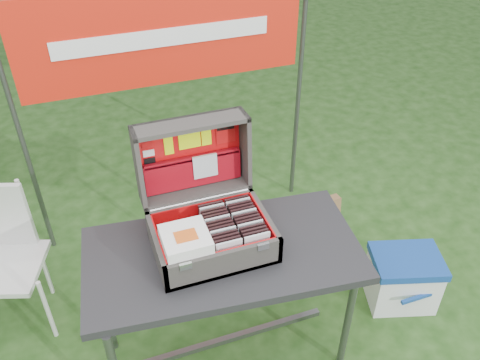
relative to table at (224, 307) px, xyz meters
name	(u,v)px	position (x,y,z in m)	size (l,w,h in m)	color
ground	(231,343)	(0.04, 0.05, -0.38)	(80.00, 80.00, 0.00)	#193C0F
table	(224,307)	(0.00, 0.00, 0.00)	(1.21, 0.60, 0.75)	#27272A
table_top	(223,255)	(0.00, 0.00, 0.36)	(1.21, 0.60, 0.04)	#27272A
table_leg_fr	(348,317)	(0.54, -0.24, -0.02)	(0.04, 0.04, 0.71)	#59595B
table_leg_bl	(104,302)	(-0.54, 0.24, -0.02)	(0.04, 0.04, 0.71)	#59595B
table_leg_br	(305,250)	(0.54, 0.24, -0.02)	(0.04, 0.04, 0.71)	#59595B
table_brace	(225,340)	(0.00, 0.00, -0.26)	(1.06, 0.03, 0.03)	#59595B
suitcase	(207,197)	(-0.04, 0.09, 0.62)	(0.51, 0.52, 0.49)	#43403D
suitcase_base_bottom	(213,247)	(-0.04, 0.03, 0.39)	(0.51, 0.36, 0.02)	#43403D
suitcase_base_wall_front	(225,265)	(-0.04, -0.14, 0.44)	(0.51, 0.02, 0.14)	#43403D
suitcase_base_wall_back	(201,213)	(-0.04, 0.20, 0.44)	(0.51, 0.02, 0.14)	#43403D
suitcase_base_wall_left	(157,251)	(-0.28, 0.03, 0.44)	(0.02, 0.36, 0.14)	#43403D
suitcase_base_wall_right	(265,225)	(0.21, 0.03, 0.44)	(0.02, 0.36, 0.14)	#43403D
suitcase_liner_floor	(213,245)	(-0.04, 0.03, 0.40)	(0.47, 0.32, 0.01)	red
suitcase_latch_left	(186,266)	(-0.20, -0.15, 0.50)	(0.05, 0.01, 0.03)	silver
suitcase_latch_right	(263,246)	(0.13, -0.15, 0.50)	(0.05, 0.01, 0.03)	silver
suitcase_hinge	(200,200)	(-0.04, 0.21, 0.51)	(0.02, 0.02, 0.46)	silver
suitcase_lid_back	(190,152)	(-0.04, 0.35, 0.68)	(0.51, 0.36, 0.02)	#43403D
suitcase_lid_rim_far	(190,124)	(-0.04, 0.31, 0.86)	(0.51, 0.02, 0.14)	#43403D
suitcase_lid_rim_near	(196,190)	(-0.04, 0.28, 0.52)	(0.51, 0.02, 0.14)	#43403D
suitcase_lid_rim_left	(138,169)	(-0.28, 0.29, 0.69)	(0.02, 0.36, 0.14)	#43403D
suitcase_lid_rim_right	(245,148)	(0.21, 0.29, 0.69)	(0.02, 0.36, 0.14)	#43403D
suitcase_lid_liner	(191,154)	(-0.04, 0.34, 0.68)	(0.46, 0.32, 0.01)	red
suitcase_liner_wall_front	(224,261)	(-0.04, -0.13, 0.45)	(0.47, 0.01, 0.12)	red
suitcase_liner_wall_back	(202,213)	(-0.04, 0.19, 0.45)	(0.47, 0.01, 0.12)	red
suitcase_liner_wall_left	(160,248)	(-0.27, 0.03, 0.45)	(0.01, 0.32, 0.12)	red
suitcase_liner_wall_right	(262,224)	(0.19, 0.03, 0.45)	(0.01, 0.32, 0.12)	red
suitcase_lid_pocket	(193,172)	(-0.04, 0.31, 0.60)	(0.45, 0.14, 0.03)	maroon
suitcase_pocket_edge	(192,159)	(-0.04, 0.31, 0.68)	(0.44, 0.02, 0.02)	maroon
suitcase_pocket_cd	(205,166)	(0.02, 0.30, 0.63)	(0.11, 0.11, 0.01)	silver
lid_sticker_cc_a	(146,137)	(-0.22, 0.34, 0.81)	(0.05, 0.03, 0.00)	#1933B2
lid_sticker_cc_b	(148,145)	(-0.22, 0.34, 0.77)	(0.05, 0.03, 0.00)	#B30D0E
lid_sticker_cc_c	(149,153)	(-0.22, 0.34, 0.73)	(0.05, 0.03, 0.00)	white
lid_sticker_cc_d	(150,161)	(-0.22, 0.33, 0.69)	(0.05, 0.03, 0.00)	black
lid_card_neon_tall	(169,144)	(-0.13, 0.34, 0.76)	(0.04, 0.10, 0.00)	#D2F30B
lid_card_neon_main	(190,140)	(-0.04, 0.34, 0.76)	(0.10, 0.08, 0.00)	#D2F30B
lid_card_neon_small	(206,137)	(0.04, 0.34, 0.76)	(0.05, 0.08, 0.00)	#D2F30B
lid_sticker_band	(226,134)	(0.13, 0.34, 0.76)	(0.09, 0.09, 0.00)	#B30D0E
lid_sticker_band_bar	(225,128)	(0.13, 0.34, 0.79)	(0.08, 0.02, 0.00)	black
cd_left_0	(229,253)	(0.00, -0.10, 0.47)	(0.11, 0.01, 0.13)	silver
cd_left_1	(228,250)	(0.00, -0.08, 0.47)	(0.11, 0.01, 0.13)	black
cd_left_2	(226,247)	(0.00, -0.06, 0.47)	(0.11, 0.01, 0.13)	black
cd_left_3	(225,243)	(0.00, -0.04, 0.47)	(0.11, 0.01, 0.13)	black
cd_left_4	(223,240)	(0.00, -0.02, 0.47)	(0.11, 0.01, 0.13)	silver
cd_left_5	(222,237)	(0.00, 0.00, 0.47)	(0.11, 0.01, 0.13)	black
cd_left_6	(220,234)	(0.00, 0.02, 0.47)	(0.11, 0.01, 0.13)	black
cd_left_7	(219,231)	(0.00, 0.04, 0.47)	(0.11, 0.01, 0.13)	black
cd_left_8	(218,228)	(0.00, 0.06, 0.47)	(0.11, 0.01, 0.13)	silver
cd_left_9	(216,225)	(0.00, 0.08, 0.47)	(0.11, 0.01, 0.13)	black
cd_left_10	(215,223)	(0.00, 0.09, 0.47)	(0.11, 0.01, 0.13)	black
cd_left_11	(214,220)	(0.00, 0.11, 0.47)	(0.11, 0.01, 0.13)	black
cd_left_12	(212,217)	(0.00, 0.13, 0.47)	(0.11, 0.01, 0.13)	silver
cd_left_13	(211,214)	(0.00, 0.15, 0.47)	(0.11, 0.01, 0.13)	black
cd_right_0	(257,246)	(0.12, -0.10, 0.47)	(0.11, 0.01, 0.13)	silver
cd_right_1	(255,243)	(0.12, -0.08, 0.47)	(0.11, 0.01, 0.13)	black
cd_right_2	(254,240)	(0.12, -0.06, 0.47)	(0.11, 0.01, 0.13)	black
cd_right_3	(252,237)	(0.12, -0.04, 0.47)	(0.11, 0.01, 0.13)	black
cd_right_4	(250,234)	(0.12, -0.02, 0.47)	(0.11, 0.01, 0.13)	silver
cd_right_5	(249,231)	(0.12, 0.00, 0.47)	(0.11, 0.01, 0.13)	black
cd_right_6	(247,228)	(0.12, 0.02, 0.47)	(0.11, 0.01, 0.13)	black
cd_right_7	(246,225)	(0.12, 0.04, 0.47)	(0.11, 0.01, 0.13)	black
cd_right_8	(244,222)	(0.12, 0.06, 0.47)	(0.11, 0.01, 0.13)	silver
cd_right_9	(242,219)	(0.12, 0.08, 0.47)	(0.11, 0.01, 0.13)	black
cd_right_10	(241,216)	(0.12, 0.09, 0.47)	(0.11, 0.01, 0.13)	black
cd_right_11	(239,214)	(0.12, 0.11, 0.47)	(0.11, 0.01, 0.13)	black
cd_right_12	(238,211)	(0.12, 0.13, 0.47)	(0.11, 0.01, 0.13)	silver
cd_right_13	(237,208)	(0.12, 0.15, 0.47)	(0.11, 0.01, 0.13)	black
songbook_0	(186,243)	(-0.17, -0.04, 0.52)	(0.19, 0.19, 0.01)	white
songbook_1	(186,242)	(-0.17, -0.04, 0.52)	(0.19, 0.19, 0.01)	white
songbook_2	(186,241)	(-0.17, -0.04, 0.53)	(0.19, 0.19, 0.01)	white
songbook_3	(186,240)	(-0.17, -0.04, 0.53)	(0.19, 0.19, 0.01)	white
songbook_4	(186,239)	(-0.17, -0.04, 0.54)	(0.19, 0.19, 0.01)	white
songbook_5	(186,238)	(-0.17, -0.04, 0.54)	(0.19, 0.19, 0.01)	white
songbook_6	(185,238)	(-0.17, -0.04, 0.55)	(0.19, 0.19, 0.01)	white
songbook_7	(185,237)	(-0.17, -0.04, 0.55)	(0.19, 0.19, 0.01)	white
songbook_8	(185,236)	(-0.17, -0.04, 0.56)	(0.19, 0.19, 0.01)	white
songbook_9	(185,235)	(-0.17, -0.04, 0.56)	(0.19, 0.19, 0.01)	white
songbook_graphic	(186,236)	(-0.17, -0.05, 0.56)	(0.09, 0.07, 0.00)	#D85919
cooler	(403,279)	(1.06, 0.01, -0.21)	(0.38, 0.29, 0.33)	white
cooler_body	(402,281)	(1.06, 0.01, -0.23)	(0.36, 0.27, 0.29)	white
cooler_lid	(408,261)	(1.06, 0.01, -0.07)	(0.38, 0.29, 0.04)	navy
cooler_handle	(419,297)	(1.06, -0.14, -0.20)	(0.22, 0.02, 0.02)	navy
chair	(4,269)	(-0.99, 0.58, 0.04)	(0.38, 0.41, 0.83)	silver
chair_seat	(4,268)	(-0.99, 0.58, 0.05)	(0.38, 0.38, 0.03)	silver
chair_leg_fr	(47,310)	(-0.83, 0.42, -0.17)	(0.02, 0.02, 0.42)	silver
chair_leg_br	(45,267)	(-0.83, 0.74, -0.17)	(0.02, 0.02, 0.42)	silver
chair_upright_right	(26,210)	(-0.83, 0.76, 0.24)	(0.02, 0.02, 0.39)	silver
cardboard_box	(310,231)	(0.72, 0.52, -0.17)	(0.39, 0.06, 0.41)	brown
banner_post_left	(20,134)	(-0.81, 1.15, 0.47)	(0.03, 0.03, 1.70)	#59595B
banner_post_right	(299,87)	(0.89, 1.15, 0.47)	(0.03, 0.03, 1.70)	#59595B
banner	(164,37)	(0.04, 1.14, 0.92)	(1.60, 0.01, 0.55)	red
banner_text	(164,38)	(0.04, 1.13, 0.92)	(1.20, 0.00, 0.10)	white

